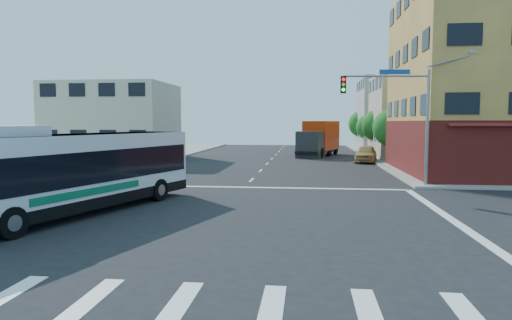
# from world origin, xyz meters

# --- Properties ---
(ground) EXTENTS (120.00, 120.00, 0.00)m
(ground) POSITION_xyz_m (0.00, 0.00, 0.00)
(ground) COLOR black
(ground) RESTS_ON ground
(building_east_near) EXTENTS (12.06, 10.06, 9.00)m
(building_east_near) POSITION_xyz_m (16.98, 33.98, 4.51)
(building_east_near) COLOR #B9AA8D
(building_east_near) RESTS_ON ground
(building_east_far) EXTENTS (12.06, 10.06, 10.00)m
(building_east_far) POSITION_xyz_m (16.98, 47.98, 5.01)
(building_east_far) COLOR #9D9D98
(building_east_far) RESTS_ON ground
(building_west) EXTENTS (12.06, 10.06, 8.00)m
(building_west) POSITION_xyz_m (-17.02, 29.98, 4.01)
(building_west) COLOR #BEB89E
(building_west) RESTS_ON ground
(signal_mast_ne) EXTENTS (7.91, 1.13, 8.07)m
(signal_mast_ne) POSITION_xyz_m (9.08, 10.62, 4.98)
(signal_mast_ne) COLOR gray
(signal_mast_ne) RESTS_ON ground
(street_tree_a) EXTENTS (3.60, 3.60, 5.53)m
(street_tree_a) POSITION_xyz_m (11.90, 27.92, 3.59)
(street_tree_a) COLOR #332412
(street_tree_a) RESTS_ON ground
(street_tree_b) EXTENTS (3.80, 3.80, 5.79)m
(street_tree_b) POSITION_xyz_m (11.90, 35.92, 3.75)
(street_tree_b) COLOR #332412
(street_tree_b) RESTS_ON ground
(street_tree_c) EXTENTS (3.40, 3.40, 5.29)m
(street_tree_c) POSITION_xyz_m (11.90, 43.92, 3.46)
(street_tree_c) COLOR #332412
(street_tree_c) RESTS_ON ground
(street_tree_d) EXTENTS (4.00, 4.00, 6.03)m
(street_tree_d) POSITION_xyz_m (11.90, 51.92, 3.88)
(street_tree_d) COLOR #332412
(street_tree_d) RESTS_ON ground
(transit_bus) EXTENTS (6.50, 12.95, 3.77)m
(transit_bus) POSITION_xyz_m (-6.03, 0.89, 1.84)
(transit_bus) COLOR black
(transit_bus) RESTS_ON ground
(box_truck) EXTENTS (5.23, 9.26, 4.01)m
(box_truck) POSITION_xyz_m (5.03, 35.52, 1.94)
(box_truck) COLOR #222227
(box_truck) RESTS_ON ground
(parked_car) EXTENTS (2.81, 5.18, 1.67)m
(parked_car) POSITION_xyz_m (9.40, 27.79, 0.84)
(parked_car) COLOR tan
(parked_car) RESTS_ON ground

